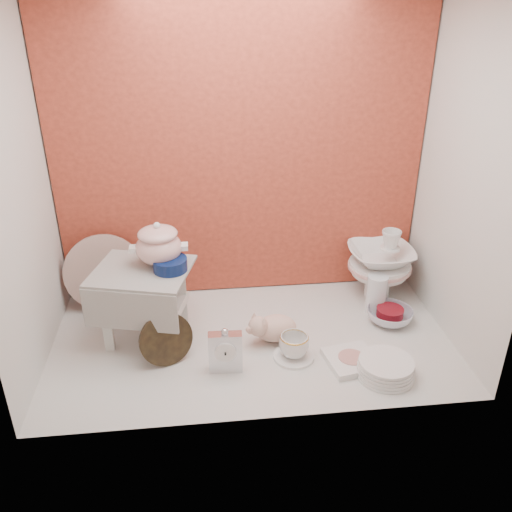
{
  "coord_description": "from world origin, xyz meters",
  "views": [
    {
      "loc": [
        -0.21,
        -2.0,
        1.44
      ],
      "look_at": [
        0.02,
        0.02,
        0.42
      ],
      "focal_mm": 37.56,
      "sensor_mm": 36.0,
      "label": 1
    }
  ],
  "objects": [
    {
      "name": "ground",
      "position": [
        0.0,
        0.0,
        0.0
      ],
      "size": [
        1.8,
        1.8,
        0.0
      ],
      "primitive_type": "plane",
      "color": "silver",
      "rests_on": "ground"
    },
    {
      "name": "niche_shell",
      "position": [
        0.0,
        0.18,
        0.93
      ],
      "size": [
        1.86,
        1.03,
        1.53
      ],
      "color": "#C04630",
      "rests_on": "ground"
    },
    {
      "name": "step_stool",
      "position": [
        -0.47,
        0.08,
        0.18
      ],
      "size": [
        0.48,
        0.44,
        0.35
      ],
      "primitive_type": null,
      "rotation": [
        0.0,
        0.0,
        -0.26
      ],
      "color": "silver",
      "rests_on": "ground"
    },
    {
      "name": "soup_tureen",
      "position": [
        -0.39,
        0.13,
        0.45
      ],
      "size": [
        0.28,
        0.28,
        0.2
      ],
      "primitive_type": null,
      "rotation": [
        0.0,
        0.0,
        0.19
      ],
      "color": "white",
      "rests_on": "step_stool"
    },
    {
      "name": "cobalt_bowl",
      "position": [
        -0.35,
        0.07,
        0.38
      ],
      "size": [
        0.2,
        0.2,
        0.05
      ],
      "primitive_type": "cylinder",
      "rotation": [
        0.0,
        0.0,
        0.4
      ],
      "color": "#091845",
      "rests_on": "step_stool"
    },
    {
      "name": "floral_platter",
      "position": [
        -0.69,
        0.38,
        0.19
      ],
      "size": [
        0.4,
        0.15,
        0.38
      ],
      "primitive_type": null,
      "rotation": [
        0.0,
        0.0,
        0.14
      ],
      "color": "beige",
      "rests_on": "ground"
    },
    {
      "name": "blue_white_vase",
      "position": [
        -0.64,
        0.37,
        0.12
      ],
      "size": [
        0.26,
        0.26,
        0.23
      ],
      "primitive_type": "imported",
      "rotation": [
        0.0,
        0.0,
        -0.21
      ],
      "color": "white",
      "rests_on": "ground"
    },
    {
      "name": "lacquer_tray",
      "position": [
        -0.38,
        -0.11,
        0.11
      ],
      "size": [
        0.24,
        0.15,
        0.23
      ],
      "primitive_type": null,
      "rotation": [
        0.0,
        0.0,
        0.38
      ],
      "color": "black",
      "rests_on": "ground"
    },
    {
      "name": "mantel_clock",
      "position": [
        -0.13,
        -0.2,
        0.1
      ],
      "size": [
        0.14,
        0.06,
        0.2
      ],
      "primitive_type": "cube",
      "rotation": [
        0.0,
        0.0,
        -0.05
      ],
      "color": "silver",
      "rests_on": "ground"
    },
    {
      "name": "plush_pig",
      "position": [
        0.11,
        -0.02,
        0.07
      ],
      "size": [
        0.26,
        0.19,
        0.14
      ],
      "primitive_type": "ellipsoid",
      "rotation": [
        0.0,
        0.0,
        -0.14
      ],
      "color": "#D8AC98",
      "rests_on": "ground"
    },
    {
      "name": "teacup_saucer",
      "position": [
        0.17,
        -0.15,
        0.01
      ],
      "size": [
        0.18,
        0.18,
        0.01
      ],
      "primitive_type": "cylinder",
      "rotation": [
        0.0,
        0.0,
        -0.03
      ],
      "color": "white",
      "rests_on": "ground"
    },
    {
      "name": "gold_rim_teacup",
      "position": [
        0.17,
        -0.15,
        0.06
      ],
      "size": [
        0.14,
        0.14,
        0.1
      ],
      "primitive_type": "imported",
      "rotation": [
        0.0,
        0.0,
        -0.05
      ],
      "color": "white",
      "rests_on": "teacup_saucer"
    },
    {
      "name": "lattice_dish",
      "position": [
        0.4,
        -0.21,
        0.01
      ],
      "size": [
        0.24,
        0.24,
        0.03
      ],
      "primitive_type": "cube",
      "rotation": [
        0.0,
        0.0,
        0.18
      ],
      "color": "white",
      "rests_on": "ground"
    },
    {
      "name": "dinner_plate_stack",
      "position": [
        0.52,
        -0.31,
        0.04
      ],
      "size": [
        0.31,
        0.31,
        0.07
      ],
      "primitive_type": "cylinder",
      "rotation": [
        0.0,
        0.0,
        -0.35
      ],
      "color": "white",
      "rests_on": "ground"
    },
    {
      "name": "crystal_bowl",
      "position": [
        0.67,
        0.08,
        0.03
      ],
      "size": [
        0.29,
        0.29,
        0.07
      ],
      "primitive_type": "imported",
      "rotation": [
        0.0,
        0.0,
        -0.4
      ],
      "color": "silver",
      "rests_on": "ground"
    },
    {
      "name": "clear_glass_vase",
      "position": [
        0.63,
        0.17,
        0.1
      ],
      "size": [
        0.13,
        0.13,
        0.2
      ],
      "primitive_type": "cylinder",
      "rotation": [
        0.0,
        0.0,
        0.33
      ],
      "color": "silver",
      "rests_on": "ground"
    },
    {
      "name": "porcelain_tower",
      "position": [
        0.69,
        0.33,
        0.19
      ],
      "size": [
        0.41,
        0.41,
        0.37
      ],
      "primitive_type": null,
      "rotation": [
        0.0,
        0.0,
        0.3
      ],
      "color": "white",
      "rests_on": "ground"
    }
  ]
}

